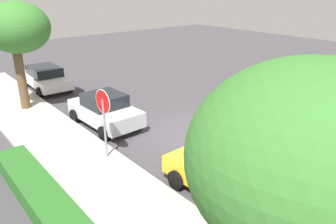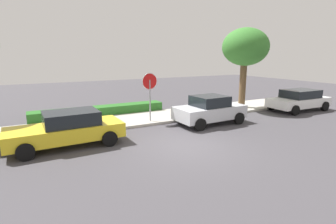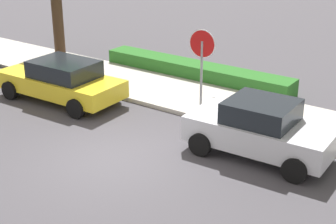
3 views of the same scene
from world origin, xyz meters
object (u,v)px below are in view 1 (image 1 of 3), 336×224
Objects in this scene: parked_car_white at (46,77)px; street_tree_mid_block at (18,29)px; stop_sign at (104,112)px; parked_car_silver at (105,110)px; parked_car_yellow at (232,177)px; street_tree_near_corner at (309,164)px.

parked_car_white is 5.08m from street_tree_mid_block.
stop_sign is 0.70× the size of parked_car_silver.
street_tree_mid_block is at bearing 3.72° from stop_sign.
parked_car_silver reaches higher than parked_car_white.
street_tree_mid_block reaches higher than parked_car_silver.
parked_car_yellow is at bearing -169.30° from street_tree_mid_block.
stop_sign is at bearing 151.16° from parked_car_silver.
street_tree_near_corner is 0.99× the size of street_tree_mid_block.
stop_sign is 7.50m from street_tree_mid_block.
stop_sign is 3.45m from parked_car_silver.
parked_car_silver is 5.84m from street_tree_mid_block.
parked_car_yellow is at bearing -158.92° from stop_sign.
parked_car_yellow is 14.81m from parked_car_white.
parked_car_yellow is (-7.35, -0.17, -0.04)m from parked_car_silver.
stop_sign is 0.63× the size of parked_car_white.
parked_car_yellow is 0.84× the size of street_tree_mid_block.
street_tree_near_corner reaches higher than parked_car_silver.
stop_sign is at bearing -11.19° from street_tree_near_corner.
stop_sign is 0.51× the size of street_tree_near_corner.
parked_car_yellow is 0.84× the size of street_tree_near_corner.
street_tree_near_corner reaches higher than parked_car_white.
stop_sign is at bearing 171.25° from parked_car_white.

